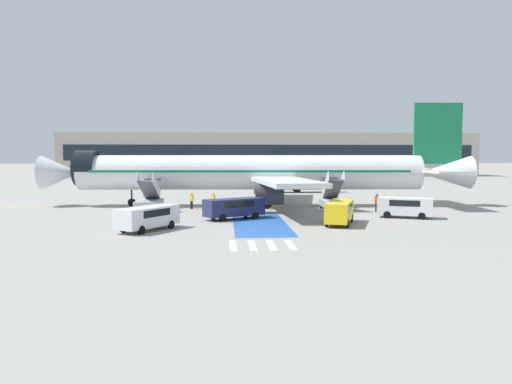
# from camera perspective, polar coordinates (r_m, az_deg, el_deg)

# --- Properties ---
(ground_plane) EXTENTS (600.00, 600.00, 0.00)m
(ground_plane) POSITION_cam_1_polar(r_m,az_deg,el_deg) (56.30, -2.74, -1.51)
(ground_plane) COLOR gray
(apron_leadline_yellow) EXTENTS (81.43, 4.40, 0.01)m
(apron_leadline_yellow) POSITION_cam_1_polar(r_m,az_deg,el_deg) (55.45, -0.67, -1.59)
(apron_leadline_yellow) COLOR gold
(apron_leadline_yellow) RESTS_ON ground_plane
(apron_stand_patch_blue) EXTENTS (4.38, 13.59, 0.01)m
(apron_stand_patch_blue) POSITION_cam_1_polar(r_m,az_deg,el_deg) (40.71, 0.47, -3.70)
(apron_stand_patch_blue) COLOR #2856A8
(apron_stand_patch_blue) RESTS_ON ground_plane
(apron_walkway_bar_0) EXTENTS (0.44, 3.60, 0.01)m
(apron_walkway_bar_0) POSITION_cam_1_polar(r_m,az_deg,el_deg) (31.24, -2.65, -6.12)
(apron_walkway_bar_0) COLOR silver
(apron_walkway_bar_0) RESTS_ON ground_plane
(apron_walkway_bar_1) EXTENTS (0.44, 3.60, 0.01)m
(apron_walkway_bar_1) POSITION_cam_1_polar(r_m,az_deg,el_deg) (31.29, -0.44, -6.10)
(apron_walkway_bar_1) COLOR silver
(apron_walkway_bar_1) RESTS_ON ground_plane
(apron_walkway_bar_2) EXTENTS (0.44, 3.60, 0.01)m
(apron_walkway_bar_2) POSITION_cam_1_polar(r_m,az_deg,el_deg) (31.38, 1.76, -6.07)
(apron_walkway_bar_2) COLOR silver
(apron_walkway_bar_2) RESTS_ON ground_plane
(apron_walkway_bar_3) EXTENTS (0.44, 3.60, 0.01)m
(apron_walkway_bar_3) POSITION_cam_1_polar(r_m,az_deg,el_deg) (31.52, 3.95, -6.03)
(apron_walkway_bar_3) COLOR silver
(apron_walkway_bar_3) RESTS_ON ground_plane
(airliner) EXTENTS (47.56, 31.84, 11.39)m
(airliner) POSITION_cam_1_polar(r_m,az_deg,el_deg) (55.20, -0.02, 2.24)
(airliner) COLOR silver
(airliner) RESTS_ON ground_plane
(boarding_stairs_forward) EXTENTS (2.44, 5.32, 3.96)m
(boarding_stairs_forward) POSITION_cam_1_polar(r_m,az_deg,el_deg) (51.92, -12.12, -0.99)
(boarding_stairs_forward) COLOR #ADB2BA
(boarding_stairs_forward) RESTS_ON ground_plane
(boarding_stairs_aft) EXTENTS (2.44, 5.32, 4.09)m
(boarding_stairs_aft) POSITION_cam_1_polar(r_m,az_deg,el_deg) (51.64, 8.76, -0.96)
(boarding_stairs_aft) COLOR #ADB2BA
(boarding_stairs_aft) RESTS_ON ground_plane
(fuel_tanker) EXTENTS (10.55, 2.80, 3.68)m
(fuel_tanker) POSITION_cam_1_polar(r_m,az_deg,el_deg) (76.16, 5.25, 1.38)
(fuel_tanker) COLOR #38383D
(fuel_tanker) RESTS_ON ground_plane
(service_van_0) EXTENTS (5.59, 4.24, 1.81)m
(service_van_0) POSITION_cam_1_polar(r_m,az_deg,el_deg) (43.88, -2.51, -1.68)
(service_van_0) COLOR #1E234C
(service_van_0) RESTS_ON ground_plane
(service_van_1) EXTENTS (3.54, 5.80, 1.88)m
(service_van_1) POSITION_cam_1_polar(r_m,az_deg,el_deg) (41.11, 9.54, -2.08)
(service_van_1) COLOR yellow
(service_van_1) RESTS_ON ground_plane
(service_van_2) EXTENTS (5.11, 3.65, 1.81)m
(service_van_2) POSITION_cam_1_polar(r_m,az_deg,el_deg) (46.73, 16.68, -1.50)
(service_van_2) COLOR silver
(service_van_2) RESTS_ON ground_plane
(service_van_3) EXTENTS (4.45, 5.43, 1.78)m
(service_van_3) POSITION_cam_1_polar(r_m,az_deg,el_deg) (38.04, -12.26, -2.71)
(service_van_3) COLOR silver
(service_van_3) RESTS_ON ground_plane
(ground_crew_0) EXTENTS (0.43, 0.49, 1.65)m
(ground_crew_0) POSITION_cam_1_polar(r_m,az_deg,el_deg) (52.74, 14.48, -0.99)
(ground_crew_0) COLOR black
(ground_crew_0) RESTS_ON ground_plane
(ground_crew_1) EXTENTS (0.47, 0.46, 1.77)m
(ground_crew_1) POSITION_cam_1_polar(r_m,az_deg,el_deg) (51.58, -4.92, -0.91)
(ground_crew_1) COLOR #191E38
(ground_crew_1) RESTS_ON ground_plane
(ground_crew_2) EXTENTS (0.48, 0.45, 1.72)m
(ground_crew_2) POSITION_cam_1_polar(r_m,az_deg,el_deg) (52.59, -7.38, -0.86)
(ground_crew_2) COLOR #191E38
(ground_crew_2) RESTS_ON ground_plane
(ground_crew_3) EXTENTS (0.43, 0.24, 1.82)m
(ground_crew_3) POSITION_cam_1_polar(r_m,az_deg,el_deg) (50.87, 13.63, -1.04)
(ground_crew_3) COLOR #2D2D33
(ground_crew_3) RESTS_ON ground_plane
(terminal_building) EXTENTS (110.88, 12.10, 11.52)m
(terminal_building) POSITION_cam_1_polar(r_m,az_deg,el_deg) (135.78, 1.67, 4.26)
(terminal_building) COLOR #B2AD9E
(terminal_building) RESTS_ON ground_plane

